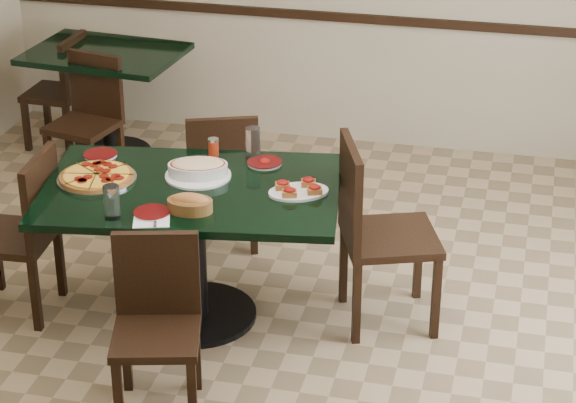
% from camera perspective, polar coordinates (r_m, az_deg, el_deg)
% --- Properties ---
extents(floor, '(5.50, 5.50, 0.00)m').
position_cam_1_polar(floor, '(5.64, -1.50, -7.53)').
color(floor, '#89714F').
rests_on(floor, ground).
extents(room_shell, '(5.50, 5.50, 5.50)m').
position_cam_1_polar(room_shell, '(6.56, 11.08, 8.30)').
color(room_shell, white).
rests_on(room_shell, floor).
extents(main_table, '(1.59, 1.15, 0.75)m').
position_cam_1_polar(main_table, '(5.64, -4.87, -0.93)').
color(main_table, black).
rests_on(main_table, floor).
extents(back_table, '(1.05, 0.81, 0.75)m').
position_cam_1_polar(back_table, '(7.67, -9.19, 5.96)').
color(back_table, black).
rests_on(back_table, floor).
extents(chair_far, '(0.51, 0.51, 0.85)m').
position_cam_1_polar(chair_far, '(6.35, -3.37, 1.41)').
color(chair_far, black).
rests_on(chair_far, floor).
extents(chair_near, '(0.47, 0.47, 0.82)m').
position_cam_1_polar(chair_near, '(5.07, -6.68, -5.77)').
color(chair_near, black).
rests_on(chair_near, floor).
extents(chair_right, '(0.59, 0.59, 0.99)m').
position_cam_1_polar(chair_right, '(5.61, 4.32, -1.15)').
color(chair_right, black).
rests_on(chair_right, floor).
extents(chair_left, '(0.44, 0.44, 0.89)m').
position_cam_1_polar(chair_left, '(5.86, -13.23, -1.23)').
color(chair_left, black).
rests_on(chair_left, floor).
extents(back_chair_near, '(0.47, 0.47, 0.84)m').
position_cam_1_polar(back_chair_near, '(7.35, -10.08, 4.46)').
color(back_chair_near, black).
rests_on(back_chair_near, floor).
extents(back_chair_left, '(0.39, 0.39, 0.80)m').
position_cam_1_polar(back_chair_left, '(7.91, -11.35, 5.77)').
color(back_chair_left, black).
rests_on(back_chair_left, floor).
extents(pepperoni_pizza, '(0.40, 0.40, 0.04)m').
position_cam_1_polar(pepperoni_pizza, '(5.69, -9.69, 1.26)').
color(pepperoni_pizza, silver).
rests_on(pepperoni_pizza, main_table).
extents(lasagna_casserole, '(0.34, 0.33, 0.09)m').
position_cam_1_polar(lasagna_casserole, '(5.64, -4.60, 1.69)').
color(lasagna_casserole, silver).
rests_on(lasagna_casserole, main_table).
extents(bread_basket, '(0.23, 0.16, 0.09)m').
position_cam_1_polar(bread_basket, '(5.30, -5.01, -0.11)').
color(bread_basket, brown).
rests_on(bread_basket, main_table).
extents(bruschetta_platter, '(0.36, 0.32, 0.05)m').
position_cam_1_polar(bruschetta_platter, '(5.46, 0.54, 0.64)').
color(bruschetta_platter, silver).
rests_on(bruschetta_platter, main_table).
extents(side_plate_near, '(0.17, 0.17, 0.02)m').
position_cam_1_polar(side_plate_near, '(5.30, -6.93, -0.57)').
color(side_plate_near, silver).
rests_on(side_plate_near, main_table).
extents(side_plate_far_r, '(0.18, 0.18, 0.03)m').
position_cam_1_polar(side_plate_far_r, '(5.79, -1.20, 2.00)').
color(side_plate_far_r, silver).
rests_on(side_plate_far_r, main_table).
extents(side_plate_far_l, '(0.18, 0.18, 0.02)m').
position_cam_1_polar(side_plate_far_l, '(5.96, -9.51, 2.36)').
color(side_plate_far_l, silver).
rests_on(side_plate_far_l, main_table).
extents(napkin_setting, '(0.21, 0.21, 0.01)m').
position_cam_1_polar(napkin_setting, '(5.25, -6.93, -0.91)').
color(napkin_setting, silver).
rests_on(napkin_setting, main_table).
extents(water_glass_a, '(0.08, 0.08, 0.17)m').
position_cam_1_polar(water_glass_a, '(5.83, -1.80, 2.99)').
color(water_glass_a, silver).
rests_on(water_glass_a, main_table).
extents(water_glass_b, '(0.08, 0.08, 0.16)m').
position_cam_1_polar(water_glass_b, '(5.26, -8.95, -0.03)').
color(water_glass_b, silver).
rests_on(water_glass_b, main_table).
extents(pepper_shaker, '(0.06, 0.06, 0.10)m').
position_cam_1_polar(pepper_shaker, '(5.88, -3.81, 2.78)').
color(pepper_shaker, '#B13112').
rests_on(pepper_shaker, main_table).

